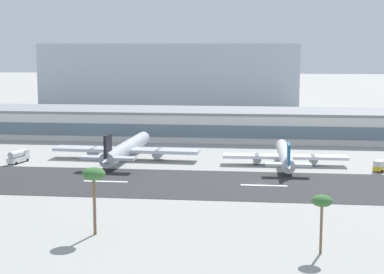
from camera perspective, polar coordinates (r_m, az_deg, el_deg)
ground_plane at (r=161.84m, az=6.31°, el=-4.34°), size 1400.00×1400.00×0.00m
runway_strip at (r=159.78m, az=6.31°, el=-4.49°), size 800.00×34.74×0.08m
runway_centreline_dash_3 at (r=164.96m, az=-8.02°, el=-4.10°), size 12.00×1.20×0.01m
runway_centreline_dash_4 at (r=159.77m, az=6.70°, el=-4.48°), size 12.00×1.20×0.01m
terminal_building at (r=240.97m, az=2.67°, el=1.22°), size 208.49×30.26×11.32m
distant_hotel_block at (r=360.85m, az=-2.07°, el=5.67°), size 148.22×34.63×37.68m
airliner_black_tail_gate_0 at (r=195.32m, az=-6.21°, el=-1.14°), size 47.09×51.41×10.72m
airliner_blue_tail_gate_1 at (r=187.07m, az=8.64°, el=-1.76°), size 37.41×43.86×9.15m
service_fuel_truck_0 at (r=196.87m, az=-15.84°, el=-1.75°), size 4.40×8.86×3.95m
service_box_truck_1 at (r=184.83m, az=17.19°, el=-2.52°), size 5.61×6.19×3.25m
palm_tree_2 at (r=107.55m, az=11.98°, el=-5.99°), size 3.65×3.65×10.39m
palm_tree_3 at (r=117.03m, az=-9.11°, el=-3.63°), size 4.41×4.41×12.96m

